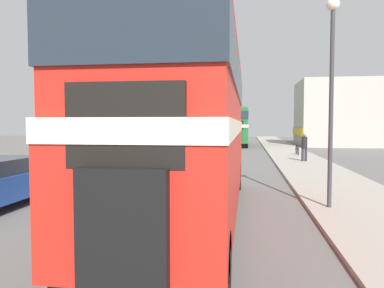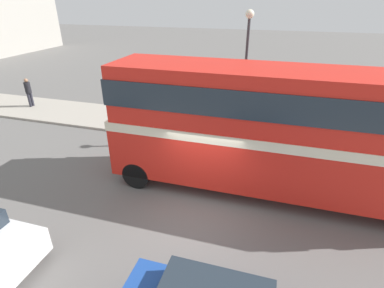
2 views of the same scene
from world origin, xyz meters
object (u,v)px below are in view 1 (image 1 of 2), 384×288
car_parked_mid (98,160)px  bicycle_on_pavement (297,150)px  street_lamp (332,71)px  church_tower (119,53)px  bus_distant (238,124)px  pedestrian_walking (304,145)px  double_decker_bus (192,118)px

car_parked_mid → bicycle_on_pavement: size_ratio=2.29×
bicycle_on_pavement → street_lamp: size_ratio=0.30×
car_parked_mid → church_tower: (-15.16, 46.28, 14.08)m
bus_distant → car_parked_mid: bus_distant is taller
bicycle_on_pavement → church_tower: 44.85m
pedestrian_walking → church_tower: size_ratio=0.06×
pedestrian_walking → street_lamp: bearing=-95.4°
car_parked_mid → pedestrian_walking: size_ratio=2.26×
double_decker_bus → car_parked_mid: double_decker_bus is taller
pedestrian_walking → street_lamp: 13.85m
car_parked_mid → double_decker_bus: bearing=-52.4°
double_decker_bus → car_parked_mid: 9.40m
church_tower → street_lamp: bearing=-64.8°
bicycle_on_pavement → car_parked_mid: bearing=-130.6°
double_decker_bus → church_tower: bearing=111.2°
pedestrian_walking → bicycle_on_pavement: (0.23, 5.11, -0.64)m
bus_distant → street_lamp: 31.97m
street_lamp → church_tower: size_ratio=0.20×
bus_distant → church_tower: 31.88m
bus_distant → double_decker_bus: bearing=-90.6°
bicycle_on_pavement → church_tower: (-26.04, 33.57, 14.34)m
bicycle_on_pavement → pedestrian_walking: bearing=-92.5°
double_decker_bus → bus_distant: (0.36, 33.14, -0.17)m
bicycle_on_pavement → church_tower: size_ratio=0.06×
double_decker_bus → car_parked_mid: size_ratio=2.76×
pedestrian_walking → street_lamp: (-1.29, -13.49, 2.83)m
car_parked_mid → pedestrian_walking: 13.09m
pedestrian_walking → bicycle_on_pavement: 5.15m
bus_distant → church_tower: (-21.13, 20.42, 12.34)m
double_decker_bus → bus_distant: double_decker_bus is taller
pedestrian_walking → car_parked_mid: bearing=-144.5°
bicycle_on_pavement → double_decker_bus: bearing=-104.8°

